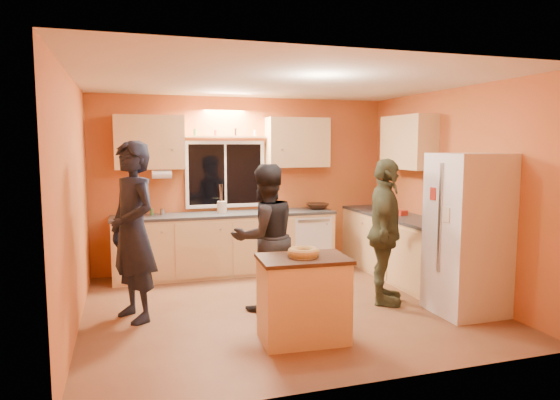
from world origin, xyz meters
name	(u,v)px	position (x,y,z in m)	size (l,w,h in m)	color
ground	(285,306)	(0.00, 0.00, 0.00)	(4.50, 4.50, 0.00)	brown
room_shell	(284,167)	(0.12, 0.41, 1.62)	(4.54, 4.04, 2.61)	#CF5C35
back_counter	(250,242)	(0.01, 1.70, 0.45)	(4.23, 0.62, 0.90)	tan
right_counter	(408,250)	(1.95, 0.50, 0.45)	(0.62, 1.84, 0.90)	tan
refrigerator	(468,234)	(1.89, -0.80, 0.90)	(0.72, 0.70, 1.80)	silver
island	(303,298)	(-0.14, -1.01, 0.42)	(0.89, 0.63, 0.82)	tan
bundt_pastry	(303,252)	(-0.14, -1.01, 0.87)	(0.31, 0.31, 0.09)	tan
person_left	(133,231)	(-1.68, 0.09, 0.97)	(0.71, 0.46, 1.94)	black
person_center	(265,237)	(-0.24, 0.01, 0.84)	(0.81, 0.63, 1.68)	black
person_right	(385,232)	(1.17, -0.23, 0.87)	(1.02, 0.42, 1.73)	#353C26
mixing_bowl	(318,206)	(1.10, 1.75, 0.94)	(0.35, 0.35, 0.09)	black
utensil_crock	(222,207)	(-0.40, 1.74, 0.99)	(0.14, 0.14, 0.17)	beige
potted_plant	(442,213)	(1.96, -0.22, 1.05)	(0.28, 0.24, 0.31)	gray
red_box	(401,213)	(1.96, 0.73, 0.94)	(0.16, 0.12, 0.07)	#AD291A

